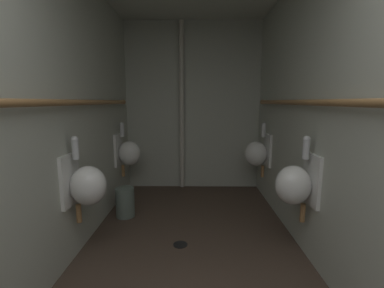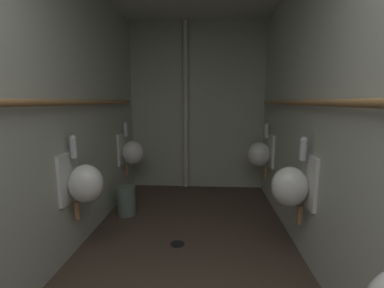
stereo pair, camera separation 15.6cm
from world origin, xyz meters
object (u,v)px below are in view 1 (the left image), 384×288
at_px(standpipe_back_wall, 182,107).
at_px(urinal_right_mid, 296,184).
at_px(urinal_right_far, 258,153).
at_px(urinal_left_far, 128,152).
at_px(urinal_left_mid, 86,184).
at_px(waste_bin, 125,202).
at_px(floor_drain, 180,244).

bearing_deg(standpipe_back_wall, urinal_right_mid, -60.61).
distance_m(urinal_right_far, standpipe_back_wall, 1.33).
height_order(urinal_left_far, standpipe_back_wall, standpipe_back_wall).
bearing_deg(urinal_left_mid, urinal_right_mid, 1.13).
xyz_separation_m(urinal_left_far, waste_bin, (0.08, -0.55, -0.51)).
relative_size(urinal_left_mid, waste_bin, 2.13).
xyz_separation_m(urinal_right_mid, urinal_right_far, (0.00, 1.37, 0.00)).
height_order(urinal_left_mid, urinal_left_far, same).
xyz_separation_m(urinal_right_mid, standpipe_back_wall, (-1.06, 1.89, 0.60)).
height_order(standpipe_back_wall, floor_drain, standpipe_back_wall).
xyz_separation_m(urinal_left_far, floor_drain, (0.78, -1.18, -0.68)).
distance_m(urinal_right_mid, urinal_right_far, 1.37).
bearing_deg(urinal_right_mid, urinal_right_far, 90.00).
height_order(urinal_left_mid, standpipe_back_wall, standpipe_back_wall).
bearing_deg(urinal_right_mid, urinal_left_mid, -178.87).
relative_size(urinal_left_mid, floor_drain, 5.39).
relative_size(standpipe_back_wall, floor_drain, 18.03).
relative_size(urinal_left_mid, urinal_right_mid, 1.00).
relative_size(urinal_right_mid, waste_bin, 2.13).
bearing_deg(floor_drain, urinal_right_mid, -10.98).
distance_m(urinal_right_mid, standpipe_back_wall, 2.25).
distance_m(urinal_right_mid, waste_bin, 1.96).
bearing_deg(urinal_left_far, urinal_right_far, -0.14).
bearing_deg(waste_bin, urinal_left_far, 98.84).
relative_size(urinal_right_far, waste_bin, 2.13).
xyz_separation_m(urinal_right_far, standpipe_back_wall, (-1.06, 0.52, 0.60)).
xyz_separation_m(urinal_right_far, waste_bin, (-1.70, -0.54, -0.51)).
bearing_deg(urinal_left_far, waste_bin, -81.16).
relative_size(urinal_left_far, urinal_right_mid, 1.00).
xyz_separation_m(urinal_right_far, floor_drain, (-1.00, -1.17, -0.68)).
relative_size(standpipe_back_wall, waste_bin, 7.11).
distance_m(urinal_left_mid, floor_drain, 1.06).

